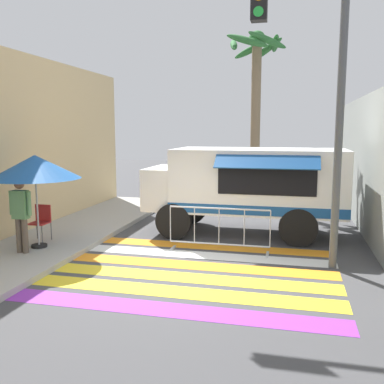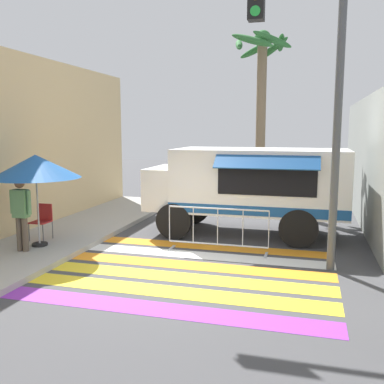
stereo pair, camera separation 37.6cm
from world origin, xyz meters
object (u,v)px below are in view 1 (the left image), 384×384
at_px(traffic_signal_pole, 292,54).
at_px(patio_umbrella, 35,167).
at_px(folding_chair, 41,219).
at_px(vendor_person, 21,211).
at_px(barricade_front, 219,230).
at_px(food_truck, 244,183).
at_px(palm_tree, 256,85).

relative_size(traffic_signal_pole, patio_umbrella, 2.93).
bearing_deg(traffic_signal_pole, folding_chair, 178.12).
relative_size(folding_chair, vendor_person, 0.53).
bearing_deg(folding_chair, barricade_front, -10.44).
relative_size(food_truck, folding_chair, 5.99).
xyz_separation_m(patio_umbrella, vendor_person, (-0.09, -0.49, -0.93)).
xyz_separation_m(folding_chair, vendor_person, (0.20, -1.06, 0.40)).
distance_m(folding_chair, barricade_front, 4.39).
bearing_deg(food_truck, traffic_signal_pole, -64.68).
height_order(folding_chair, barricade_front, barricade_front).
relative_size(barricade_front, palm_tree, 0.38).
bearing_deg(vendor_person, palm_tree, 70.26).
bearing_deg(traffic_signal_pole, patio_umbrella, -176.17).
bearing_deg(folding_chair, food_truck, 10.41).
xyz_separation_m(folding_chair, barricade_front, (4.37, 0.43, -0.12)).
distance_m(food_truck, barricade_front, 2.14).
bearing_deg(food_truck, patio_umbrella, -146.59).
xyz_separation_m(traffic_signal_pole, barricade_front, (-1.54, 0.62, -3.78)).
distance_m(traffic_signal_pole, barricade_front, 4.13).
bearing_deg(palm_tree, vendor_person, -119.31).
bearing_deg(palm_tree, traffic_signal_pole, -79.19).
relative_size(traffic_signal_pole, vendor_person, 3.81).
height_order(vendor_person, barricade_front, vendor_person).
height_order(folding_chair, vendor_person, vendor_person).
xyz_separation_m(food_truck, traffic_signal_pole, (1.20, -2.53, 2.89)).
relative_size(folding_chair, barricade_front, 0.37).
xyz_separation_m(food_truck, palm_tree, (-0.12, 4.39, 3.01)).
relative_size(food_truck, patio_umbrella, 2.46).
distance_m(food_truck, patio_umbrella, 5.32).
height_order(vendor_person, palm_tree, palm_tree).
distance_m(traffic_signal_pole, vendor_person, 6.62).
bearing_deg(palm_tree, barricade_front, -91.94).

